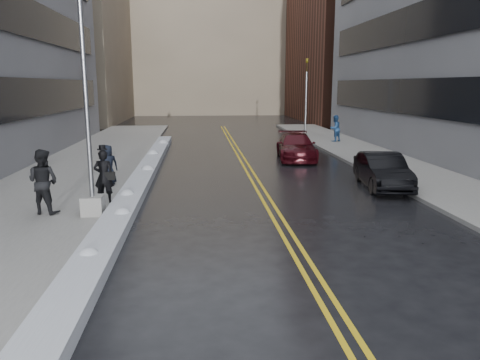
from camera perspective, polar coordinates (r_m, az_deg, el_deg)
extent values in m
plane|color=black|center=(13.23, -5.04, -6.85)|extent=(160.00, 160.00, 0.00)
cube|color=gray|center=(23.65, -19.19, 0.94)|extent=(5.50, 50.00, 0.15)
cube|color=gray|center=(25.00, 18.47, 1.53)|extent=(4.00, 50.00, 0.15)
cube|color=gold|center=(23.06, 0.74, 1.15)|extent=(0.12, 50.00, 0.01)
cube|color=gold|center=(23.09, 1.48, 1.16)|extent=(0.12, 50.00, 0.01)
cube|color=silver|center=(21.09, -11.78, 0.38)|extent=(0.90, 30.00, 0.34)
cube|color=gray|center=(58.86, -21.19, 15.51)|extent=(14.00, 22.00, 18.00)
cube|color=gray|center=(72.91, -3.69, 16.91)|extent=(36.00, 16.00, 22.00)
cube|color=gray|center=(15.39, -17.49, -2.97)|extent=(0.65, 0.65, 0.60)
cylinder|color=gray|center=(14.94, -18.38, 11.29)|extent=(0.14, 0.14, 7.00)
cylinder|color=maroon|center=(24.56, 16.38, 2.38)|extent=(0.24, 0.24, 0.60)
sphere|color=maroon|center=(24.51, 16.42, 3.07)|extent=(0.26, 0.26, 0.26)
cylinder|color=maroon|center=(24.55, 16.39, 2.49)|extent=(0.25, 0.10, 0.10)
cylinder|color=gray|center=(37.56, 8.03, 9.13)|extent=(0.14, 0.14, 5.00)
imported|color=#594C0C|center=(37.56, 8.16, 13.70)|extent=(0.16, 0.20, 1.00)
imported|color=black|center=(16.71, -16.27, 0.41)|extent=(0.69, 0.47, 1.85)
imported|color=black|center=(15.95, -22.88, -0.18)|extent=(1.20, 1.06, 2.05)
imported|color=black|center=(19.82, -15.78, 1.81)|extent=(0.94, 0.79, 1.63)
imported|color=navy|center=(34.40, 11.51, 6.19)|extent=(1.15, 1.07, 1.88)
imported|color=black|center=(19.93, 16.97, 1.07)|extent=(2.02, 4.49, 1.43)
imported|color=#36080F|center=(26.75, 6.85, 4.08)|extent=(2.55, 5.20, 1.45)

